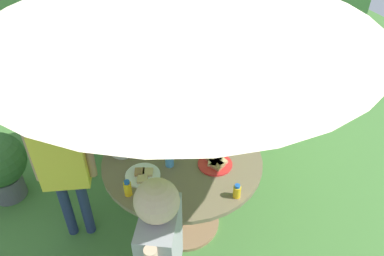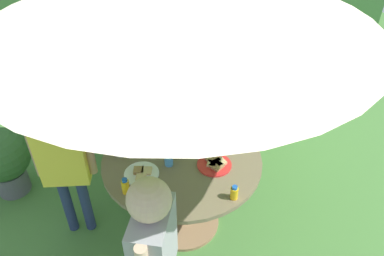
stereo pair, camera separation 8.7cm
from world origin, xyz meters
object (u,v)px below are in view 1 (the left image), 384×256
object	(u,v)px
child_in_white_shirt	(153,84)
wooden_chair	(179,92)
juice_bottle_near_right	(128,188)
juice_bottle_far_right	(237,191)
juice_bottle_far_left	(228,126)
cup_near	(170,161)
plate_front_edge	(207,138)
child_in_grey_shirt	(161,247)
child_in_yellow_shirt	(62,157)
cup_far	(130,132)
juice_bottle_near_left	(141,135)
plate_center_front	(143,175)
dome_tent	(187,38)
plate_mid_right	(216,163)
plate_center_back	(170,131)
garden_table	(183,177)
snack_bowl	(122,148)

from	to	relation	value
child_in_white_shirt	wooden_chair	bearing A→B (deg)	130.41
juice_bottle_near_right	juice_bottle_far_right	bearing A→B (deg)	-20.00
juice_bottle_far_left	cup_near	world-z (taller)	juice_bottle_far_left
plate_front_edge	juice_bottle_far_left	distance (m)	0.20
child_in_grey_shirt	child_in_yellow_shirt	bearing A→B (deg)	51.32
plate_front_edge	juice_bottle_near_right	bearing A→B (deg)	-151.51
plate_front_edge	cup_far	xyz separation A→B (m)	(-0.56, 0.24, 0.02)
child_in_white_shirt	child_in_grey_shirt	distance (m)	1.67
wooden_chair	juice_bottle_near_left	xyz separation A→B (m)	(-0.56, -0.86, 0.23)
child_in_grey_shirt	plate_center_front	xyz separation A→B (m)	(0.04, 0.67, -0.10)
child_in_yellow_shirt	juice_bottle_far_left	xyz separation A→B (m)	(1.26, 0.01, -0.04)
plate_center_front	juice_bottle_near_left	size ratio (longest dim) A/B	1.90
child_in_white_shirt	juice_bottle_near_left	xyz separation A→B (m)	(-0.24, -0.59, -0.07)
child_in_grey_shirt	plate_center_front	size ratio (longest dim) A/B	5.38
juice_bottle_far_left	cup_near	size ratio (longest dim) A/B	1.47
plate_front_edge	juice_bottle_far_left	xyz separation A→B (m)	(0.19, 0.04, 0.04)
dome_tent	child_in_white_shirt	distance (m)	0.99
juice_bottle_far_left	juice_bottle_far_right	xyz separation A→B (m)	(-0.22, -0.65, -0.00)
plate_mid_right	juice_bottle_far_left	distance (m)	0.41
plate_center_back	juice_bottle_far_left	xyz separation A→B (m)	(0.44, -0.13, 0.04)
child_in_white_shirt	child_in_grey_shirt	world-z (taller)	child_in_white_shirt
wooden_chair	cup_near	bearing A→B (deg)	-94.14
wooden_chair	juice_bottle_far_left	world-z (taller)	wooden_chair
child_in_yellow_shirt	juice_bottle_near_right	bearing A→B (deg)	-34.60
plate_mid_right	juice_bottle_far_right	world-z (taller)	juice_bottle_far_right
juice_bottle_near_left	juice_bottle_far_right	size ratio (longest dim) A/B	1.24
child_in_yellow_shirt	plate_mid_right	distance (m)	1.08
child_in_grey_shirt	plate_center_back	size ratio (longest dim) A/B	6.51
plate_center_back	juice_bottle_near_right	world-z (taller)	juice_bottle_near_right
plate_center_front	cup_far	xyz separation A→B (m)	(0.00, 0.48, 0.02)
child_in_grey_shirt	cup_near	bearing A→B (deg)	5.91
wooden_chair	plate_mid_right	xyz separation A→B (m)	(-0.12, -1.28, 0.18)
plate_center_front	child_in_grey_shirt	bearing A→B (deg)	-93.69
child_in_white_shirt	child_in_yellow_shirt	world-z (taller)	child_in_white_shirt
child_in_grey_shirt	cup_far	size ratio (longest dim) A/B	21.64
cup_near	child_in_yellow_shirt	bearing A→B (deg)	162.41
juice_bottle_far_left	juice_bottle_far_right	size ratio (longest dim) A/B	1.05
dome_tent	plate_center_back	xyz separation A→B (m)	(-0.58, -1.36, -0.14)
wooden_chair	garden_table	bearing A→B (deg)	-90.00
child_in_white_shirt	cup_near	xyz separation A→B (m)	(-0.11, -0.92, -0.09)
dome_tent	child_in_white_shirt	world-z (taller)	dome_tent
child_in_white_shirt	juice_bottle_near_left	world-z (taller)	child_in_white_shirt
garden_table	plate_center_front	bearing A→B (deg)	-162.98
garden_table	plate_center_back	world-z (taller)	plate_center_back
juice_bottle_near_right	child_in_white_shirt	bearing A→B (deg)	68.08
wooden_chair	cup_near	distance (m)	1.27
dome_tent	snack_bowl	xyz separation A→B (m)	(-0.98, -1.48, -0.11)
child_in_grey_shirt	juice_bottle_near_right	world-z (taller)	child_in_grey_shirt
garden_table	cup_far	distance (m)	0.54
juice_bottle_near_left	garden_table	bearing A→B (deg)	-49.37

